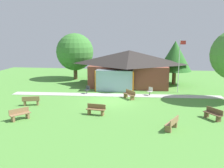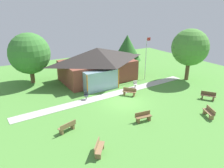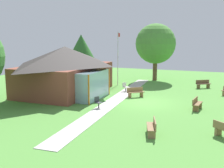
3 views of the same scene
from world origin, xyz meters
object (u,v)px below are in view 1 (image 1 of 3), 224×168
(bench_front_center, at_px, (96,110))
(bench_mid_left, at_px, (31,101))
(bench_lawn_far_right, at_px, (213,114))
(tree_behind_pavilion_left, at_px, (75,52))
(tree_behind_pavilion_right, at_px, (175,56))
(bench_front_left, at_px, (20,115))
(bench_front_right, at_px, (172,124))
(bench_rear_near_path, at_px, (129,95))
(flagpole, at_px, (179,64))
(patio_chair_lawn_spare, at_px, (150,92))
(patio_chair_west, at_px, (87,90))
(pavilion, at_px, (129,67))

(bench_front_center, bearing_deg, bench_mid_left, -8.50)
(bench_lawn_far_right, relative_size, tree_behind_pavilion_left, 0.23)
(tree_behind_pavilion_right, bearing_deg, bench_front_left, -130.20)
(bench_front_left, xyz_separation_m, bench_front_right, (10.97, -0.54, 0.00))
(bench_rear_near_path, bearing_deg, bench_mid_left, 72.80)
(flagpole, bearing_deg, bench_front_left, -139.97)
(flagpole, height_order, patio_chair_lawn_spare, flagpole)
(bench_front_right, bearing_deg, bench_lawn_far_right, -26.34)
(bench_front_left, bearing_deg, flagpole, 169.93)
(bench_mid_left, xyz_separation_m, bench_front_right, (11.85, -4.25, 0.00))
(patio_chair_west, xyz_separation_m, tree_behind_pavilion_right, (9.71, 6.42, 3.16))
(tree_behind_pavilion_right, bearing_deg, bench_front_right, -96.58)
(pavilion, xyz_separation_m, patio_chair_lawn_spare, (2.56, -4.91, -1.84))
(flagpole, distance_m, bench_mid_left, 15.55)
(bench_front_left, relative_size, bench_lawn_far_right, 0.96)
(bench_mid_left, distance_m, tree_behind_pavilion_right, 18.07)
(bench_front_center, relative_size, tree_behind_pavilion_right, 0.28)
(bench_front_center, xyz_separation_m, patio_chair_west, (-2.29, 6.81, 0.01))
(patio_chair_lawn_spare, xyz_separation_m, tree_behind_pavilion_right, (3.09, 6.29, 3.16))
(patio_chair_west, bearing_deg, pavilion, -104.46)
(bench_mid_left, height_order, bench_front_left, same)
(bench_front_right, xyz_separation_m, bench_lawn_far_right, (3.23, 2.48, 0.00))
(flagpole, bearing_deg, bench_rear_near_path, -145.43)
(bench_front_center, xyz_separation_m, bench_front_left, (-5.36, -1.89, 0.00))
(patio_chair_west, bearing_deg, bench_front_right, 154.96)
(pavilion, distance_m, bench_front_center, 12.11)
(flagpole, relative_size, bench_lawn_far_right, 3.85)
(bench_rear_near_path, xyz_separation_m, bench_front_right, (3.32, -7.73, 0.00))
(patio_chair_west, height_order, tree_behind_pavilion_right, tree_behind_pavilion_right)
(bench_front_center, relative_size, bench_mid_left, 0.99)
(bench_front_center, bearing_deg, tree_behind_pavilion_left, -60.92)
(bench_lawn_far_right, xyz_separation_m, patio_chair_west, (-11.14, 6.74, 0.01))
(bench_front_left, bearing_deg, bench_rear_near_path, 173.13)
(bench_front_left, bearing_deg, bench_front_right, 127.10)
(bench_front_right, height_order, bench_lawn_far_right, same)
(bench_mid_left, relative_size, tree_behind_pavilion_right, 0.29)
(flagpole, xyz_separation_m, patio_chair_west, (-9.67, -2.01, -2.74))
(bench_front_right, height_order, patio_chair_lawn_spare, patio_chair_lawn_spare)
(patio_chair_west, bearing_deg, tree_behind_pavilion_right, -122.12)
(bench_rear_near_path, relative_size, tree_behind_pavilion_right, 0.26)
(pavilion, bearing_deg, patio_chair_lawn_spare, -62.44)
(bench_front_left, distance_m, patio_chair_west, 9.22)
(bench_front_center, height_order, patio_chair_west, patio_chair_west)
(bench_front_center, bearing_deg, bench_rear_near_path, -105.52)
(flagpole, bearing_deg, bench_mid_left, -152.86)
(bench_front_center, height_order, bench_lawn_far_right, same)
(bench_mid_left, height_order, tree_behind_pavilion_left, tree_behind_pavilion_left)
(patio_chair_lawn_spare, bearing_deg, flagpole, -118.76)
(flagpole, bearing_deg, patio_chair_lawn_spare, -148.42)
(bench_mid_left, relative_size, patio_chair_lawn_spare, 1.82)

